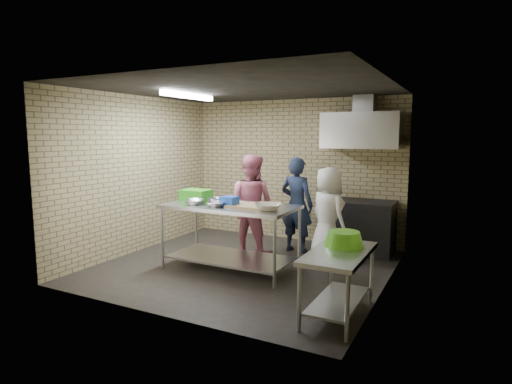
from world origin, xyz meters
TOP-DOWN VIEW (x-y plane):
  - floor at (0.00, 0.00)m, footprint 4.20×4.20m
  - ceiling at (0.00, 0.00)m, footprint 4.20×4.20m
  - back_wall at (0.00, 2.00)m, footprint 4.20×0.06m
  - front_wall at (0.00, -2.00)m, footprint 4.20×0.06m
  - left_wall at (-2.10, 0.00)m, footprint 0.06×4.00m
  - right_wall at (2.10, 0.00)m, footprint 0.06×4.00m
  - prep_table at (-0.13, -0.19)m, footprint 1.98×0.99m
  - side_counter at (1.80, -1.10)m, footprint 0.60×1.20m
  - stove at (1.35, 1.65)m, footprint 1.20×0.70m
  - range_hood at (1.35, 1.70)m, footprint 1.30×0.60m
  - hood_duct at (1.35, 1.85)m, footprint 0.35×0.30m
  - wall_shelf at (1.65, 1.89)m, footprint 0.80×0.20m
  - fluorescent_fixture at (-1.00, 0.00)m, footprint 0.10×1.25m
  - green_crate at (-0.83, -0.07)m, footprint 0.44×0.33m
  - blue_tub at (-0.08, -0.29)m, footprint 0.22×0.22m
  - cutting_board at (0.22, -0.21)m, footprint 0.60×0.46m
  - mixing_bowl_a at (-0.63, -0.39)m, footprint 0.40×0.40m
  - mixing_bowl_b at (-0.43, -0.14)m, footprint 0.30×0.30m
  - mixing_bowl_c at (-0.23, -0.41)m, footprint 0.36×0.36m
  - ceramic_bowl at (0.57, -0.34)m, footprint 0.49×0.49m
  - green_basin at (1.78, -0.85)m, footprint 0.46×0.46m
  - bottle_red at (1.40, 1.89)m, footprint 0.07×0.07m
  - bottle_green at (1.80, 1.89)m, footprint 0.06×0.06m
  - man_navy at (0.39, 1.18)m, footprint 0.64×0.46m
  - woman_pink at (-0.26, 0.71)m, footprint 0.83×0.65m
  - woman_white at (1.04, 0.88)m, footprint 0.89×0.83m

SIDE VIEW (x-z plane):
  - floor at x=0.00m, z-range 0.00..0.00m
  - side_counter at x=1.80m, z-range 0.00..0.75m
  - stove at x=1.35m, z-range 0.00..0.90m
  - prep_table at x=-0.13m, z-range 0.00..0.99m
  - woman_white at x=1.04m, z-range 0.00..1.52m
  - man_navy at x=0.39m, z-range 0.00..1.65m
  - green_basin at x=1.78m, z-range 0.75..0.92m
  - woman_pink at x=-0.26m, z-range 0.00..1.71m
  - cutting_board at x=0.22m, z-range 0.99..1.02m
  - mixing_bowl_c at x=-0.23m, z-range 0.99..1.06m
  - mixing_bowl_b at x=-0.43m, z-range 0.99..1.06m
  - mixing_bowl_a at x=-0.63m, z-range 0.99..1.06m
  - ceramic_bowl at x=0.57m, z-range 0.99..1.08m
  - blue_tub at x=-0.08m, z-range 0.99..1.13m
  - green_crate at x=-0.83m, z-range 0.99..1.16m
  - back_wall at x=0.00m, z-range 0.00..2.70m
  - front_wall at x=0.00m, z-range 0.00..2.70m
  - left_wall at x=-2.10m, z-range 0.00..2.70m
  - right_wall at x=2.10m, z-range 0.00..2.70m
  - wall_shelf at x=1.65m, z-range 1.90..1.94m
  - bottle_green at x=1.80m, z-range 1.94..2.09m
  - bottle_red at x=1.40m, z-range 1.94..2.12m
  - range_hood at x=1.35m, z-range 1.80..2.40m
  - hood_duct at x=1.35m, z-range 2.40..2.70m
  - fluorescent_fixture at x=-1.00m, z-range 2.60..2.68m
  - ceiling at x=0.00m, z-range 2.70..2.70m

